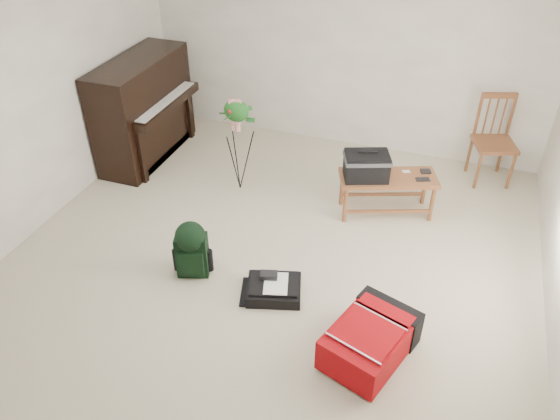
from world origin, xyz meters
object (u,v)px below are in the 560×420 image
at_px(bench, 373,167).
at_px(green_backpack, 191,247).
at_px(black_duffel, 274,288).
at_px(flower_stand, 238,146).
at_px(piano, 144,111).
at_px(red_suitcase, 371,335).
at_px(dining_chair, 495,141).

relative_size(bench, green_backpack, 1.90).
distance_m(black_duffel, flower_stand, 1.87).
xyz_separation_m(piano, green_backpack, (1.56, -1.86, -0.28)).
xyz_separation_m(piano, flower_stand, (1.40, -0.35, -0.04)).
bearing_deg(red_suitcase, dining_chair, 94.57).
bearing_deg(black_duffel, green_backpack, 162.19).
relative_size(dining_chair, red_suitcase, 1.12).
relative_size(red_suitcase, green_backpack, 1.58).
bearing_deg(red_suitcase, bench, 121.09).
relative_size(green_backpack, flower_stand, 0.50).
height_order(black_duffel, flower_stand, flower_stand).
xyz_separation_m(black_duffel, flower_stand, (-0.98, 1.52, 0.48)).
height_order(dining_chair, red_suitcase, dining_chair).
height_order(piano, black_duffel, piano).
distance_m(dining_chair, green_backpack, 3.71).
height_order(piano, green_backpack, piano).
relative_size(piano, flower_stand, 1.31).
bearing_deg(bench, flower_stand, 162.19).
bearing_deg(piano, red_suitcase, -33.75).
xyz_separation_m(red_suitcase, green_backpack, (-1.76, 0.36, 0.14)).
height_order(red_suitcase, flower_stand, flower_stand).
xyz_separation_m(bench, dining_chair, (1.20, 1.12, -0.05)).
relative_size(bench, black_duffel, 1.92).
bearing_deg(piano, black_duffel, -38.38).
distance_m(piano, flower_stand, 1.44).
height_order(piano, dining_chair, piano).
distance_m(bench, green_backpack, 2.08).
bearing_deg(red_suitcase, flower_stand, 154.74).
relative_size(piano, red_suitcase, 1.65).
relative_size(red_suitcase, black_duffel, 1.60).
bearing_deg(flower_stand, bench, -11.33).
xyz_separation_m(bench, green_backpack, (-1.34, -1.57, -0.24)).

